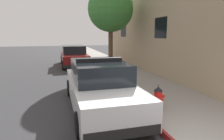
{
  "coord_description": "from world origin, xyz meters",
  "views": [
    {
      "loc": [
        -2.42,
        -3.08,
        2.45
      ],
      "look_at": [
        -0.28,
        4.59,
        1.0
      ],
      "focal_mm": 31.97,
      "sensor_mm": 36.0,
      "label": 1
    }
  ],
  "objects_px": {
    "police_cruiser": "(100,87)",
    "fire_hydrant": "(158,97)",
    "parked_car_silver_ahead": "(74,56)",
    "street_tree": "(111,9)"
  },
  "relations": [
    {
      "from": "police_cruiser",
      "to": "fire_hydrant",
      "type": "relative_size",
      "value": 6.37
    },
    {
      "from": "parked_car_silver_ahead",
      "to": "street_tree",
      "type": "xyz_separation_m",
      "value": [
        2.04,
        -3.42,
        3.19
      ]
    },
    {
      "from": "fire_hydrant",
      "to": "street_tree",
      "type": "distance_m",
      "value": 7.78
    },
    {
      "from": "police_cruiser",
      "to": "street_tree",
      "type": "height_order",
      "value": "street_tree"
    },
    {
      "from": "parked_car_silver_ahead",
      "to": "police_cruiser",
      "type": "bearing_deg",
      "value": -89.85
    },
    {
      "from": "parked_car_silver_ahead",
      "to": "street_tree",
      "type": "height_order",
      "value": "street_tree"
    },
    {
      "from": "police_cruiser",
      "to": "fire_hydrant",
      "type": "height_order",
      "value": "police_cruiser"
    },
    {
      "from": "parked_car_silver_ahead",
      "to": "fire_hydrant",
      "type": "relative_size",
      "value": 6.37
    },
    {
      "from": "police_cruiser",
      "to": "fire_hydrant",
      "type": "distance_m",
      "value": 1.89
    },
    {
      "from": "fire_hydrant",
      "to": "street_tree",
      "type": "height_order",
      "value": "street_tree"
    }
  ]
}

